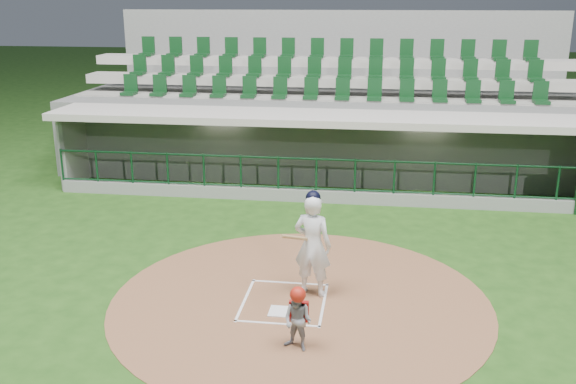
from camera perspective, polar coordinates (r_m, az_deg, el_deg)
name	(u,v)px	position (r m, az deg, el deg)	size (l,w,h in m)	color
ground	(286,296)	(12.57, -0.16, -9.20)	(120.00, 120.00, 0.00)	#1E4413
dirt_circle	(300,301)	(12.36, 1.10, -9.66)	(7.20, 7.20, 0.01)	brown
home_plate	(281,311)	(11.95, -0.64, -10.57)	(0.43, 0.43, 0.02)	white
batter_box_chalk	(284,302)	(12.30, -0.36, -9.74)	(1.55, 1.80, 0.01)	white
dugout_structure	(326,154)	(19.63, 3.37, 3.43)	(16.40, 3.70, 3.00)	gray
seating_deck	(330,120)	(22.51, 3.78, 6.41)	(17.00, 6.72, 5.15)	slate
batter	(313,244)	(12.22, 2.19, -4.62)	(0.95, 0.96, 2.09)	white
catcher	(298,318)	(10.56, 0.88, -11.15)	(0.61, 0.55, 1.11)	gray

